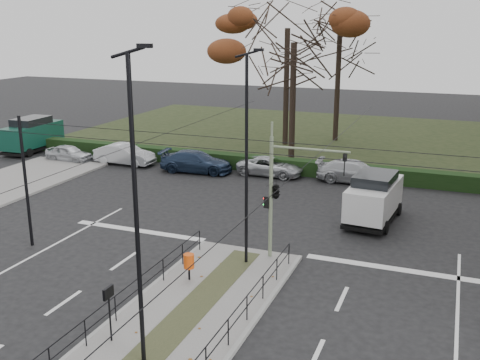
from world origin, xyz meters
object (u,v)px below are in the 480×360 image
(white_van, at_px, (374,197))
(rust_tree, at_px, (288,28))
(bare_tree_center, at_px, (340,31))
(bare_tree_near, at_px, (294,52))
(parked_car_third, at_px, (196,162))
(parked_car_first, at_px, (69,153))
(streetlamp_median_far, at_px, (247,159))
(green_van, at_px, (32,134))
(info_panel, at_px, (109,299))
(parked_car_fourth, at_px, (270,166))
(parked_car_fifth, at_px, (355,172))
(traffic_light, at_px, (278,189))
(litter_bin, at_px, (189,262))
(parked_car_second, at_px, (125,154))
(streetlamp_median_near, at_px, (137,213))

(white_van, height_order, rust_tree, rust_tree)
(bare_tree_center, distance_m, bare_tree_near, 8.95)
(parked_car_third, bearing_deg, white_van, -119.16)
(parked_car_first, bearing_deg, bare_tree_near, -67.56)
(streetlamp_median_far, distance_m, green_van, 27.68)
(info_panel, height_order, parked_car_fourth, info_panel)
(rust_tree, relative_size, parked_car_fifth, 2.54)
(info_panel, distance_m, rust_tree, 32.11)
(traffic_light, height_order, green_van, traffic_light)
(green_van, bearing_deg, parked_car_fourth, -0.34)
(litter_bin, xyz_separation_m, info_panel, (-0.35, -4.85, 0.69))
(parked_car_second, bearing_deg, info_panel, -147.77)
(white_van, height_order, bare_tree_center, bare_tree_center)
(parked_car_first, relative_size, bare_tree_near, 0.32)
(litter_bin, distance_m, streetlamp_median_far, 4.64)
(litter_bin, xyz_separation_m, bare_tree_near, (-1.86, 20.52, 7.03))
(traffic_light, xyz_separation_m, parked_car_second, (-15.38, 12.23, -2.46))
(parked_car_first, bearing_deg, parked_car_fourth, -81.51)
(bare_tree_near, bearing_deg, parked_car_fourth, -94.21)
(white_van, bearing_deg, streetlamp_median_far, -118.78)
(bare_tree_center, bearing_deg, green_van, -149.59)
(white_van, bearing_deg, litter_bin, -119.73)
(white_van, bearing_deg, parked_car_fourth, 139.37)
(parked_car_first, xyz_separation_m, rust_tree, (13.19, 11.21, 8.83))
(parked_car_first, xyz_separation_m, bare_tree_center, (16.71, 14.40, 8.61))
(bare_tree_center, xyz_separation_m, parked_car_fifth, (3.90, -12.41, -8.52))
(parked_car_first, height_order, bare_tree_center, bare_tree_center)
(parked_car_third, xyz_separation_m, parked_car_fifth, (10.56, 1.33, -0.02))
(bare_tree_center, bearing_deg, parked_car_fifth, -72.54)
(streetlamp_median_far, bearing_deg, parked_car_second, 137.39)
(info_panel, bearing_deg, parked_car_fourth, 94.83)
(bare_tree_near, bearing_deg, streetlamp_median_far, -79.49)
(parked_car_fifth, bearing_deg, streetlamp_median_near, 172.10)
(streetlamp_median_near, distance_m, rust_tree, 32.31)
(litter_bin, relative_size, streetlamp_median_near, 0.12)
(parked_car_third, xyz_separation_m, white_van, (12.76, -5.67, 0.59))
(bare_tree_near, bearing_deg, info_panel, -86.59)
(parked_car_third, bearing_deg, green_van, 80.51)
(info_panel, relative_size, parked_car_first, 0.51)
(litter_bin, distance_m, info_panel, 4.91)
(parked_car_second, bearing_deg, streetlamp_median_near, -145.47)
(bare_tree_center, bearing_deg, parked_car_second, -132.16)
(parked_car_fifth, bearing_deg, parked_car_first, 93.23)
(litter_bin, xyz_separation_m, parked_car_third, (-7.13, 15.52, -0.18))
(info_panel, xyz_separation_m, bare_tree_near, (-1.51, 25.36, 6.33))
(info_panel, distance_m, green_van, 30.49)
(rust_tree, bearing_deg, parked_car_third, -106.50)
(info_panel, xyz_separation_m, white_van, (5.97, 14.69, -0.28))
(streetlamp_median_far, xyz_separation_m, bare_tree_near, (-3.37, 18.16, 3.32))
(rust_tree, height_order, parked_car_fifth, rust_tree)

